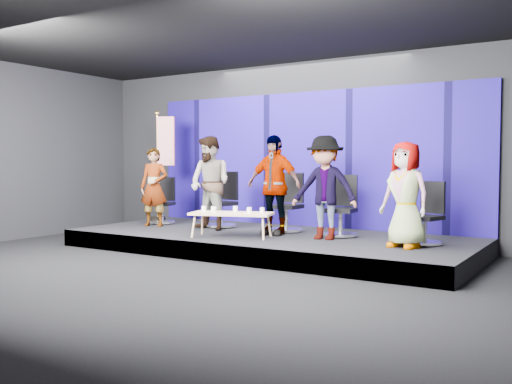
# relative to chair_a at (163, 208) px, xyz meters

# --- Properties ---
(ground) EXTENTS (10.00, 10.00, 0.00)m
(ground) POSITION_rel_chair_a_xyz_m (2.65, -2.76, -0.61)
(ground) COLOR black
(ground) RESTS_ON ground
(room_walls) EXTENTS (10.02, 8.02, 3.51)m
(room_walls) POSITION_rel_chair_a_xyz_m (2.65, -2.76, 1.82)
(room_walls) COLOR black
(room_walls) RESTS_ON ground
(riser) EXTENTS (7.00, 3.00, 0.30)m
(riser) POSITION_rel_chair_a_xyz_m (2.65, -0.26, -0.46)
(riser) COLOR black
(riser) RESTS_ON ground
(backdrop) EXTENTS (7.00, 0.08, 2.60)m
(backdrop) POSITION_rel_chair_a_xyz_m (2.65, 1.19, 0.99)
(backdrop) COLOR #100759
(backdrop) RESTS_ON riser
(chair_a) EXTENTS (0.67, 0.67, 0.94)m
(chair_a) POSITION_rel_chair_a_xyz_m (0.00, 0.00, 0.00)
(chair_a) COLOR silver
(chair_a) RESTS_ON riser
(panelist_a) EXTENTS (0.64, 0.52, 1.52)m
(panelist_a) POSITION_rel_chair_a_xyz_m (0.18, -0.46, 0.45)
(panelist_a) COLOR black
(panelist_a) RESTS_ON riser
(chair_b) EXTENTS (0.66, 0.66, 1.06)m
(chair_b) POSITION_rel_chair_a_xyz_m (1.40, 0.13, 0.04)
(chair_b) COLOR silver
(chair_b) RESTS_ON riser
(panelist_b) EXTENTS (0.91, 0.75, 1.72)m
(panelist_b) POSITION_rel_chair_a_xyz_m (1.47, -0.37, 0.55)
(panelist_b) COLOR black
(panelist_b) RESTS_ON riser
(chair_c) EXTENTS (0.61, 0.61, 1.05)m
(chair_c) POSITION_rel_chair_a_xyz_m (2.79, 0.18, 0.04)
(chair_c) COLOR silver
(chair_c) RESTS_ON riser
(panelist_c) EXTENTS (1.01, 0.44, 1.71)m
(panelist_c) POSITION_rel_chair_a_xyz_m (2.79, -0.32, 0.54)
(panelist_c) COLOR black
(panelist_c) RESTS_ON riser
(chair_d) EXTENTS (0.64, 0.64, 1.03)m
(chair_d) POSITION_rel_chair_a_xyz_m (3.87, 0.10, 0.03)
(chair_d) COLOR silver
(chair_d) RESTS_ON riser
(panelist_d) EXTENTS (1.14, 0.73, 1.67)m
(panelist_d) POSITION_rel_chair_a_xyz_m (3.79, -0.40, 0.53)
(panelist_d) COLOR black
(panelist_d) RESTS_ON riser
(chair_e) EXTENTS (0.66, 0.66, 0.95)m
(chair_e) POSITION_rel_chair_a_xyz_m (5.35, -0.11, 0.00)
(chair_e) COLOR silver
(chair_e) RESTS_ON riser
(panelist_e) EXTENTS (0.86, 0.68, 1.54)m
(panelist_e) POSITION_rel_chair_a_xyz_m (5.17, -0.57, 0.46)
(panelist_e) COLOR black
(panelist_e) RESTS_ON riser
(coffee_table) EXTENTS (1.45, 0.97, 0.41)m
(coffee_table) POSITION_rel_chair_a_xyz_m (2.38, -0.99, 0.07)
(coffee_table) COLOR tan
(coffee_table) RESTS_ON riser
(mug_a) EXTENTS (0.08, 0.08, 0.09)m
(mug_a) POSITION_rel_chair_a_xyz_m (1.89, -1.10, 0.15)
(mug_a) COLOR white
(mug_a) RESTS_ON coffee_table
(mug_b) EXTENTS (0.09, 0.09, 0.11)m
(mug_b) POSITION_rel_chair_a_xyz_m (2.17, -1.20, 0.16)
(mug_b) COLOR white
(mug_b) RESTS_ON coffee_table
(mug_c) EXTENTS (0.08, 0.08, 0.09)m
(mug_c) POSITION_rel_chair_a_xyz_m (2.36, -0.84, 0.15)
(mug_c) COLOR white
(mug_c) RESTS_ON coffee_table
(mug_d) EXTENTS (0.08, 0.08, 0.09)m
(mug_d) POSITION_rel_chair_a_xyz_m (2.68, -0.92, 0.15)
(mug_d) COLOR white
(mug_d) RESTS_ON coffee_table
(mug_e) EXTENTS (0.07, 0.07, 0.09)m
(mug_e) POSITION_rel_chair_a_xyz_m (2.85, -0.78, 0.15)
(mug_e) COLOR white
(mug_e) RESTS_ON coffee_table
(flag_stand) EXTENTS (0.52, 0.31, 2.31)m
(flag_stand) POSITION_rel_chair_a_xyz_m (-0.27, 0.30, 0.92)
(flag_stand) COLOR black
(flag_stand) RESTS_ON riser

